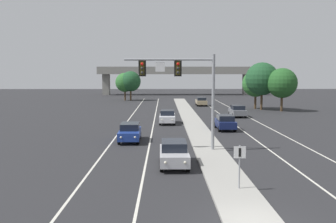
# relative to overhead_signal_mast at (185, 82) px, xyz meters

# --- Properties ---
(median_island) EXTENTS (2.40, 110.00, 0.15)m
(median_island) POSITION_rel_overhead_signal_mast_xyz_m (1.92, 3.66, -5.24)
(median_island) COLOR #9E9B93
(median_island) RESTS_ON ground
(lane_stripe_oncoming_center) EXTENTS (0.14, 100.00, 0.01)m
(lane_stripe_oncoming_center) POSITION_rel_overhead_signal_mast_xyz_m (-2.78, 10.66, -5.31)
(lane_stripe_oncoming_center) COLOR silver
(lane_stripe_oncoming_center) RESTS_ON ground
(lane_stripe_receding_center) EXTENTS (0.14, 100.00, 0.01)m
(lane_stripe_receding_center) POSITION_rel_overhead_signal_mast_xyz_m (6.62, 10.66, -5.31)
(lane_stripe_receding_center) COLOR silver
(lane_stripe_receding_center) RESTS_ON ground
(edge_stripe_left) EXTENTS (0.14, 100.00, 0.01)m
(edge_stripe_left) POSITION_rel_overhead_signal_mast_xyz_m (-6.08, 10.66, -5.31)
(edge_stripe_left) COLOR silver
(edge_stripe_left) RESTS_ON ground
(edge_stripe_right) EXTENTS (0.14, 100.00, 0.01)m
(edge_stripe_right) POSITION_rel_overhead_signal_mast_xyz_m (9.92, 10.66, -5.31)
(edge_stripe_right) COLOR silver
(edge_stripe_right) RESTS_ON ground
(overhead_signal_mast) EXTENTS (6.78, 0.44, 7.20)m
(overhead_signal_mast) POSITION_rel_overhead_signal_mast_xyz_m (0.00, 0.00, 0.00)
(overhead_signal_mast) COLOR gray
(overhead_signal_mast) RESTS_ON median_island
(median_sign_post) EXTENTS (0.60, 0.10, 2.20)m
(median_sign_post) POSITION_rel_overhead_signal_mast_xyz_m (2.21, -9.98, -3.72)
(median_sign_post) COLOR gray
(median_sign_post) RESTS_ON median_island
(car_oncoming_silver) EXTENTS (1.85, 4.48, 1.58)m
(car_oncoming_silver) POSITION_rel_overhead_signal_mast_xyz_m (-0.94, -4.53, -4.49)
(car_oncoming_silver) COLOR #B7B7BC
(car_oncoming_silver) RESTS_ON ground
(car_oncoming_blue) EXTENTS (1.88, 4.49, 1.58)m
(car_oncoming_blue) POSITION_rel_overhead_signal_mast_xyz_m (-4.55, 4.43, -4.49)
(car_oncoming_blue) COLOR navy
(car_oncoming_blue) RESTS_ON ground
(car_oncoming_white) EXTENTS (1.91, 4.51, 1.58)m
(car_oncoming_white) POSITION_rel_overhead_signal_mast_xyz_m (-1.15, 16.21, -4.49)
(car_oncoming_white) COLOR silver
(car_oncoming_white) RESTS_ON ground
(car_receding_navy) EXTENTS (1.85, 4.48, 1.58)m
(car_receding_navy) POSITION_rel_overhead_signal_mast_xyz_m (4.87, 11.15, -4.49)
(car_receding_navy) COLOR #141E4C
(car_receding_navy) RESTS_ON ground
(car_receding_grey) EXTENTS (1.84, 4.48, 1.58)m
(car_receding_grey) POSITION_rel_overhead_signal_mast_xyz_m (8.49, 23.25, -4.49)
(car_receding_grey) COLOR slate
(car_receding_grey) RESTS_ON ground
(car_receding_tan) EXTENTS (1.85, 4.48, 1.58)m
(car_receding_tan) POSITION_rel_overhead_signal_mast_xyz_m (5.26, 41.04, -4.49)
(car_receding_tan) COLOR tan
(car_receding_tan) RESTS_ON ground
(overpass_bridge) EXTENTS (42.40, 6.40, 7.65)m
(overpass_bridge) POSITION_rel_overhead_signal_mast_xyz_m (1.92, 76.39, 0.47)
(overpass_bridge) COLOR gray
(overpass_bridge) RESTS_ON ground
(tree_far_right_a) EXTENTS (4.65, 4.65, 6.73)m
(tree_far_right_a) POSITION_rel_overhead_signal_mast_xyz_m (16.81, 30.68, -0.91)
(tree_far_right_a) COLOR #4C3823
(tree_far_right_a) RESTS_ON ground
(tree_far_right_c) EXTENTS (5.31, 5.31, 7.68)m
(tree_far_right_c) POSITION_rel_overhead_signal_mast_xyz_m (14.26, 33.06, -0.30)
(tree_far_right_c) COLOR #4C3823
(tree_far_right_c) RESTS_ON ground
(tree_far_left_c) EXTENTS (4.16, 4.16, 6.02)m
(tree_far_left_c) POSITION_rel_overhead_signal_mast_xyz_m (-10.02, 55.03, -1.38)
(tree_far_left_c) COLOR #4C3823
(tree_far_left_c) RESTS_ON ground
(tree_far_left_b) EXTENTS (4.41, 4.41, 6.38)m
(tree_far_left_b) POSITION_rel_overhead_signal_mast_xyz_m (-8.75, 54.62, -1.15)
(tree_far_left_b) COLOR #4C3823
(tree_far_left_b) RESTS_ON ground
(tree_far_right_b) EXTENTS (4.46, 4.46, 6.45)m
(tree_far_right_b) POSITION_rel_overhead_signal_mast_xyz_m (13.72, 34.97, -1.10)
(tree_far_right_b) COLOR #4C3823
(tree_far_right_b) RESTS_ON ground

